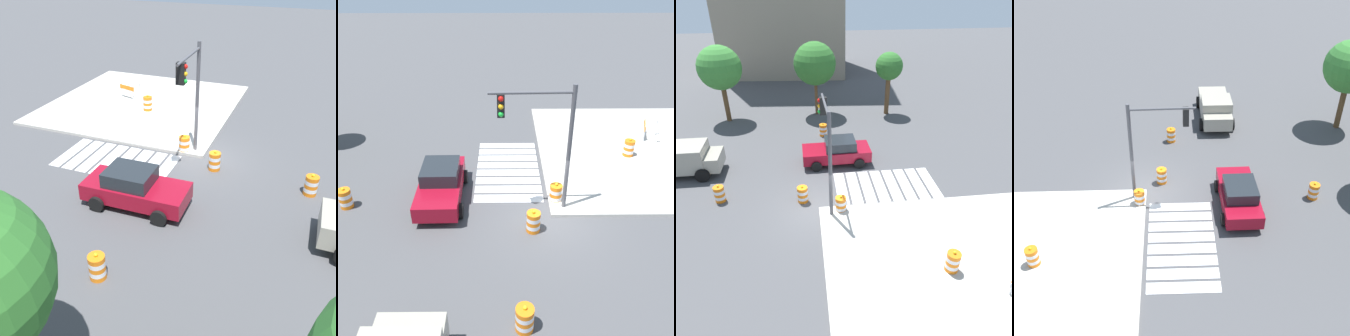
# 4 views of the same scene
# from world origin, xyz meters

# --- Properties ---
(ground_plane) EXTENTS (120.00, 120.00, 0.00)m
(ground_plane) POSITION_xyz_m (0.00, 0.00, 0.00)
(ground_plane) COLOR #474749
(crosswalk_stripes) EXTENTS (5.85, 3.20, 0.02)m
(crosswalk_stripes) POSITION_xyz_m (4.00, 1.80, 0.01)
(crosswalk_stripes) COLOR silver
(crosswalk_stripes) RESTS_ON ground
(sports_car) EXTENTS (4.33, 2.20, 1.63)m
(sports_car) POSITION_xyz_m (1.46, 4.84, 0.81)
(sports_car) COLOR maroon
(sports_car) RESTS_ON ground
(pickup_truck) EXTENTS (5.15, 2.35, 1.92)m
(pickup_truck) POSITION_xyz_m (-8.02, 4.54, 0.97)
(pickup_truck) COLOR gray
(pickup_truck) RESTS_ON ground
(traffic_barrel_near_corner) EXTENTS (0.56, 0.56, 1.02)m
(traffic_barrel_near_corner) POSITION_xyz_m (1.12, -0.31, 0.45)
(traffic_barrel_near_corner) COLOR orange
(traffic_barrel_near_corner) RESTS_ON ground
(traffic_barrel_crosswalk_end) EXTENTS (0.56, 0.56, 1.02)m
(traffic_barrel_crosswalk_end) POSITION_xyz_m (0.83, 8.99, 0.45)
(traffic_barrel_crosswalk_end) COLOR orange
(traffic_barrel_crosswalk_end) RESTS_ON ground
(traffic_barrel_median_near) EXTENTS (0.56, 0.56, 1.02)m
(traffic_barrel_median_near) POSITION_xyz_m (-5.26, 1.42, 0.45)
(traffic_barrel_median_near) COLOR orange
(traffic_barrel_median_near) RESTS_ON ground
(traffic_barrel_median_far) EXTENTS (0.56, 0.56, 1.02)m
(traffic_barrel_median_far) POSITION_xyz_m (-0.82, 0.84, 0.45)
(traffic_barrel_median_far) COLOR orange
(traffic_barrel_median_far) RESTS_ON ground
(traffic_barrel_on_sidewalk) EXTENTS (0.56, 0.56, 1.02)m
(traffic_barrel_on_sidewalk) POSITION_xyz_m (5.18, -4.81, 0.60)
(traffic_barrel_on_sidewalk) COLOR orange
(traffic_barrel_on_sidewalk) RESTS_ON sidewalk_corner
(traffic_light_pole) EXTENTS (0.47, 3.29, 5.50)m
(traffic_light_pole) POSITION_xyz_m (0.55, 0.54, 3.91)
(traffic_light_pole) COLOR #4C4C51
(traffic_light_pole) RESTS_ON sidewalk_corner
(street_tree_streetside_mid) EXTENTS (3.37, 3.37, 6.04)m
(street_tree_streetside_mid) POSITION_xyz_m (-6.78, 12.87, 4.32)
(street_tree_streetside_mid) COLOR brown
(street_tree_streetside_mid) RESTS_ON ground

